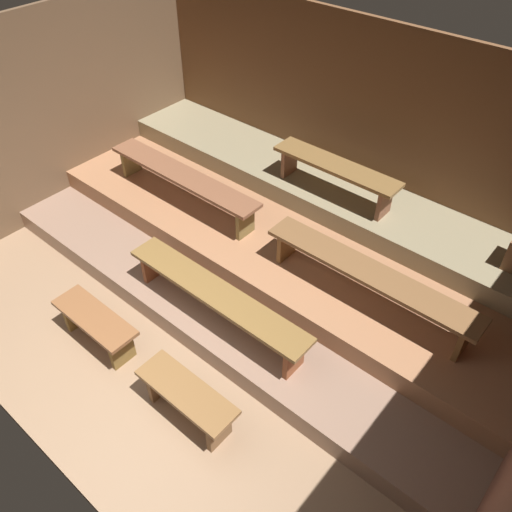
% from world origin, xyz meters
% --- Properties ---
extents(ground, '(6.61, 4.86, 0.08)m').
position_xyz_m(ground, '(0.00, 2.03, -0.04)').
color(ground, '#927255').
extents(wall_back, '(6.61, 0.06, 2.46)m').
position_xyz_m(wall_back, '(0.00, 4.09, 1.23)').
color(wall_back, brown).
rests_on(wall_back, ground).
extents(wall_left, '(0.06, 4.86, 2.46)m').
position_xyz_m(wall_left, '(-2.94, 2.03, 1.23)').
color(wall_left, brown).
rests_on(wall_left, ground).
extents(platform_lower, '(5.81, 2.91, 0.23)m').
position_xyz_m(platform_lower, '(0.00, 2.60, 0.12)').
color(platform_lower, '#8B6C58').
rests_on(platform_lower, ground).
extents(platform_middle, '(5.81, 2.16, 0.23)m').
position_xyz_m(platform_middle, '(0.00, 2.98, 0.35)').
color(platform_middle, '#9F6C49').
rests_on(platform_middle, platform_lower).
extents(platform_upper, '(5.81, 0.92, 0.23)m').
position_xyz_m(platform_upper, '(0.00, 3.60, 0.58)').
color(platform_upper, gray).
rests_on(platform_upper, platform_middle).
extents(bench_floor_left, '(0.97, 0.32, 0.39)m').
position_xyz_m(bench_floor_left, '(-0.64, 0.64, 0.29)').
color(bench_floor_left, brown).
rests_on(bench_floor_left, ground).
extents(bench_floor_right, '(0.97, 0.32, 0.39)m').
position_xyz_m(bench_floor_right, '(0.64, 0.64, 0.29)').
color(bench_floor_right, brown).
rests_on(bench_floor_right, ground).
extents(bench_lower_center, '(2.12, 0.32, 0.39)m').
position_xyz_m(bench_lower_center, '(0.19, 1.49, 0.55)').
color(bench_lower_center, brown).
rests_on(bench_lower_center, platform_lower).
extents(bench_middle_left, '(2.18, 0.32, 0.39)m').
position_xyz_m(bench_middle_left, '(-1.25, 2.45, 0.79)').
color(bench_middle_left, brown).
rests_on(bench_middle_left, platform_middle).
extents(bench_middle_right, '(2.18, 0.32, 0.39)m').
position_xyz_m(bench_middle_right, '(1.25, 2.45, 0.79)').
color(bench_middle_right, brown).
rests_on(bench_middle_right, platform_middle).
extents(bench_upper_center, '(1.53, 0.32, 0.39)m').
position_xyz_m(bench_upper_center, '(0.18, 3.45, 1.01)').
color(bench_upper_center, brown).
rests_on(bench_upper_center, platform_upper).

